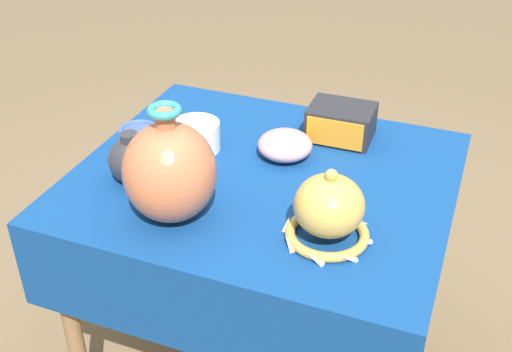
{
  "coord_description": "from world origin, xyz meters",
  "views": [
    {
      "loc": [
        0.46,
        -1.25,
        1.53
      ],
      "look_at": [
        0.04,
        -0.17,
        0.79
      ],
      "focal_mm": 45.0,
      "sensor_mm": 36.0,
      "label": 1
    }
  ],
  "objects_px": {
    "bowl_shallow_rose": "(285,145)",
    "jar_round_charcoal": "(132,160)",
    "mosaic_tile_box": "(341,123)",
    "cup_wide_cobalt": "(140,139)",
    "vase_tall_bulbous": "(170,171)",
    "vase_dome_bell": "(329,211)",
    "pot_squat_ivory": "(196,136)"
  },
  "relations": [
    {
      "from": "vase_dome_bell",
      "to": "mosaic_tile_box",
      "type": "distance_m",
      "value": 0.44
    },
    {
      "from": "mosaic_tile_box",
      "to": "cup_wide_cobalt",
      "type": "height_order",
      "value": "mosaic_tile_box"
    },
    {
      "from": "vase_tall_bulbous",
      "to": "bowl_shallow_rose",
      "type": "bearing_deg",
      "value": 66.02
    },
    {
      "from": "vase_dome_bell",
      "to": "mosaic_tile_box",
      "type": "height_order",
      "value": "vase_dome_bell"
    },
    {
      "from": "mosaic_tile_box",
      "to": "bowl_shallow_rose",
      "type": "distance_m",
      "value": 0.18
    },
    {
      "from": "pot_squat_ivory",
      "to": "cup_wide_cobalt",
      "type": "bearing_deg",
      "value": -149.09
    },
    {
      "from": "vase_tall_bulbous",
      "to": "bowl_shallow_rose",
      "type": "relative_size",
      "value": 1.93
    },
    {
      "from": "bowl_shallow_rose",
      "to": "pot_squat_ivory",
      "type": "height_order",
      "value": "pot_squat_ivory"
    },
    {
      "from": "cup_wide_cobalt",
      "to": "vase_dome_bell",
      "type": "bearing_deg",
      "value": -16.97
    },
    {
      "from": "vase_dome_bell",
      "to": "cup_wide_cobalt",
      "type": "bearing_deg",
      "value": 163.03
    },
    {
      "from": "bowl_shallow_rose",
      "to": "cup_wide_cobalt",
      "type": "bearing_deg",
      "value": -161.26
    },
    {
      "from": "vase_dome_bell",
      "to": "mosaic_tile_box",
      "type": "xyz_separation_m",
      "value": [
        -0.09,
        0.43,
        -0.02
      ]
    },
    {
      "from": "cup_wide_cobalt",
      "to": "bowl_shallow_rose",
      "type": "bearing_deg",
      "value": 18.74
    },
    {
      "from": "mosaic_tile_box",
      "to": "jar_round_charcoal",
      "type": "bearing_deg",
      "value": -137.36
    },
    {
      "from": "vase_tall_bulbous",
      "to": "vase_dome_bell",
      "type": "xyz_separation_m",
      "value": [
        0.34,
        0.05,
        -0.05
      ]
    },
    {
      "from": "vase_tall_bulbous",
      "to": "jar_round_charcoal",
      "type": "height_order",
      "value": "vase_tall_bulbous"
    },
    {
      "from": "mosaic_tile_box",
      "to": "pot_squat_ivory",
      "type": "xyz_separation_m",
      "value": [
        -0.33,
        -0.19,
        -0.01
      ]
    },
    {
      "from": "jar_round_charcoal",
      "to": "pot_squat_ivory",
      "type": "relative_size",
      "value": 1.04
    },
    {
      "from": "pot_squat_ivory",
      "to": "vase_dome_bell",
      "type": "bearing_deg",
      "value": -29.73
    },
    {
      "from": "vase_dome_bell",
      "to": "jar_round_charcoal",
      "type": "bearing_deg",
      "value": 174.63
    },
    {
      "from": "pot_squat_ivory",
      "to": "mosaic_tile_box",
      "type": "bearing_deg",
      "value": 30.03
    },
    {
      "from": "vase_tall_bulbous",
      "to": "vase_dome_bell",
      "type": "height_order",
      "value": "vase_tall_bulbous"
    },
    {
      "from": "mosaic_tile_box",
      "to": "jar_round_charcoal",
      "type": "distance_m",
      "value": 0.56
    },
    {
      "from": "mosaic_tile_box",
      "to": "cup_wide_cobalt",
      "type": "relative_size",
      "value": 1.7
    },
    {
      "from": "cup_wide_cobalt",
      "to": "jar_round_charcoal",
      "type": "bearing_deg",
      "value": -67.4
    },
    {
      "from": "jar_round_charcoal",
      "to": "vase_tall_bulbous",
      "type": "bearing_deg",
      "value": -30.83
    },
    {
      "from": "bowl_shallow_rose",
      "to": "jar_round_charcoal",
      "type": "height_order",
      "value": "jar_round_charcoal"
    },
    {
      "from": "cup_wide_cobalt",
      "to": "bowl_shallow_rose",
      "type": "xyz_separation_m",
      "value": [
        0.35,
        0.12,
        -0.01
      ]
    },
    {
      "from": "bowl_shallow_rose",
      "to": "jar_round_charcoal",
      "type": "distance_m",
      "value": 0.39
    },
    {
      "from": "mosaic_tile_box",
      "to": "jar_round_charcoal",
      "type": "xyz_separation_m",
      "value": [
        -0.41,
        -0.39,
        0.01
      ]
    },
    {
      "from": "vase_tall_bulbous",
      "to": "bowl_shallow_rose",
      "type": "xyz_separation_m",
      "value": [
        0.15,
        0.33,
        -0.08
      ]
    },
    {
      "from": "vase_tall_bulbous",
      "to": "cup_wide_cobalt",
      "type": "relative_size",
      "value": 2.67
    }
  ]
}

